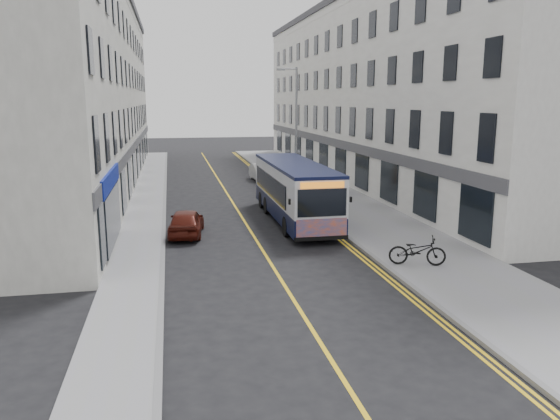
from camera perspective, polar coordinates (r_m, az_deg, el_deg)
name	(u,v)px	position (r m, az deg, el deg)	size (l,w,h in m)	color
ground	(270,262)	(20.82, -1.07, -5.45)	(140.00, 140.00, 0.00)	black
pavement_east	(335,199)	(33.62, 5.76, 1.14)	(4.50, 64.00, 0.12)	gray
pavement_west	(147,206)	(32.20, -13.75, 0.41)	(2.00, 64.00, 0.12)	gray
kerb_east	(299,200)	(33.04, 2.03, 1.02)	(0.18, 64.00, 0.13)	slate
kerb_west	(165,205)	(32.17, -11.97, 0.49)	(0.18, 64.00, 0.13)	slate
road_centre_line	(234,204)	(32.37, -4.88, 0.66)	(0.12, 64.00, 0.01)	yellow
road_dbl_yellow_inner	(292,202)	(32.95, 1.27, 0.89)	(0.10, 64.00, 0.01)	yellow
road_dbl_yellow_outer	(295,201)	(32.99, 1.61, 0.90)	(0.10, 64.00, 0.01)	yellow
terrace_east	(368,94)	(43.30, 9.17, 11.92)	(6.00, 46.00, 13.00)	white
terrace_west	(88,93)	(40.97, -19.42, 11.46)	(6.00, 46.00, 13.00)	silver
streetlamp	(295,127)	(34.51, 1.58, 8.69)	(1.32, 0.18, 8.00)	gray
city_bus	(294,190)	(27.39, 1.52, 2.15)	(2.39, 10.20, 2.96)	black
bicycle	(417,251)	(20.52, 14.16, -4.14)	(0.71, 2.05, 1.08)	black
pedestrian_near	(318,179)	(35.45, 4.02, 3.27)	(0.65, 0.43, 1.79)	#996D45
pedestrian_far	(314,179)	(35.36, 3.58, 3.23)	(0.86, 0.67, 1.76)	black
car_white	(262,172)	(41.35, -1.88, 3.95)	(1.36, 3.89, 1.28)	silver
car_maroon	(186,222)	(25.03, -9.78, -1.25)	(1.45, 3.62, 1.23)	#4F150D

